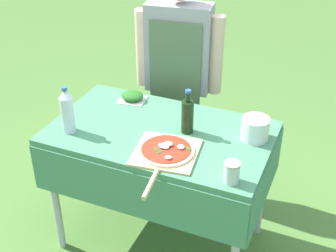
{
  "coord_description": "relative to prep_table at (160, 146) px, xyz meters",
  "views": [
    {
      "loc": [
        0.89,
        -1.98,
        2.18
      ],
      "look_at": [
        0.05,
        0.0,
        0.85
      ],
      "focal_mm": 50.0,
      "sensor_mm": 36.0,
      "label": 1
    }
  ],
  "objects": [
    {
      "name": "oil_bottle",
      "position": [
        0.14,
        0.05,
        0.2
      ],
      "size": [
        0.07,
        0.07,
        0.25
      ],
      "color": "black",
      "rests_on": "prep_table"
    },
    {
      "name": "water_bottle",
      "position": [
        -0.45,
        -0.2,
        0.23
      ],
      "size": [
        0.07,
        0.07,
        0.27
      ],
      "color": "silver",
      "rests_on": "prep_table"
    },
    {
      "name": "ground_plane",
      "position": [
        0.0,
        0.0,
        -0.71
      ],
      "size": [
        12.0,
        12.0,
        0.0
      ],
      "primitive_type": "plane",
      "color": "#517F38"
    },
    {
      "name": "mixing_tub",
      "position": [
        0.49,
        0.12,
        0.17
      ],
      "size": [
        0.15,
        0.15,
        0.12
      ],
      "primitive_type": "cylinder",
      "color": "silver",
      "rests_on": "prep_table"
    },
    {
      "name": "sauce_jar",
      "position": [
        0.49,
        -0.28,
        0.15
      ],
      "size": [
        0.08,
        0.08,
        0.11
      ],
      "color": "silver",
      "rests_on": "prep_table"
    },
    {
      "name": "herb_container",
      "position": [
        -0.3,
        0.25,
        0.13
      ],
      "size": [
        0.18,
        0.16,
        0.05
      ],
      "rotation": [
        0.0,
        0.0,
        0.14
      ],
      "color": "silver",
      "rests_on": "prep_table"
    },
    {
      "name": "person_cook",
      "position": [
        -0.14,
        0.61,
        0.19
      ],
      "size": [
        0.57,
        0.24,
        1.52
      ],
      "rotation": [
        0.0,
        0.0,
        3.29
      ],
      "color": "#333D56",
      "rests_on": "ground"
    },
    {
      "name": "pizza_on_peel",
      "position": [
        0.12,
        -0.2,
        0.12
      ],
      "size": [
        0.36,
        0.55,
        0.06
      ],
      "rotation": [
        0.0,
        0.0,
        0.13
      ],
      "color": "#D1B27F",
      "rests_on": "prep_table"
    },
    {
      "name": "prep_table",
      "position": [
        0.0,
        0.0,
        0.0
      ],
      "size": [
        1.23,
        0.74,
        0.81
      ],
      "color": "#478960",
      "rests_on": "ground"
    }
  ]
}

